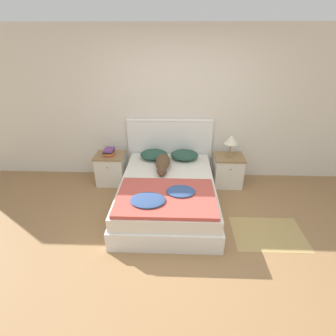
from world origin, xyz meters
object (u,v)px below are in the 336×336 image
Objects in this scene: nightstand_left at (111,169)px; dog at (163,163)px; pillow_right at (184,155)px; bed at (168,194)px; table_lamp at (231,140)px; pillow_left at (154,155)px; book_stack at (109,152)px; nightstand_right at (228,171)px.

dog is at bearing -17.77° from nightstand_left.
pillow_right is 0.50m from dog.
bed is 1.38m from table_lamp.
pillow_left is 2.19× the size of book_stack.
bed is at bearing -109.13° from pillow_right.
nightstand_right is 2.06m from book_stack.
table_lamp reaches higher than dog.
pillow_right is at bearing 0.00° from pillow_left.
book_stack is (0.00, -0.00, 0.33)m from nightstand_left.
nightstand_left is at bearing -179.67° from table_lamp.
pillow_right is 1.27× the size of table_lamp.
pillow_left is at bearing 116.11° from dog.
pillow_left is (-0.26, 0.76, 0.31)m from bed.
table_lamp reaches higher than nightstand_right.
table_lamp reaches higher than book_stack.
book_stack reaches higher than nightstand_right.
dog is at bearing 102.51° from bed.
nightstand_left is 2.52× the size of book_stack.
pillow_left is 1.00× the size of pillow_right.
nightstand_left is at bearing 145.45° from bed.
dog reaches higher than pillow_right.
bed is at bearing -70.87° from pillow_left.
pillow_right reaches higher than nightstand_right.
pillow_right is 0.62× the size of dog.
dog is (-1.11, -0.30, 0.27)m from nightstand_right.
nightstand_left is 1.31m from pillow_right.
nightstand_left is 0.72× the size of dog.
dog is (-0.09, 0.40, 0.32)m from bed.
bed is 3.71× the size of nightstand_right.
nightstand_right is 0.56m from table_lamp.
pillow_left is at bearing 4.15° from nightstand_left.
nightstand_right is 0.80m from pillow_right.
nightstand_right is at bearing 0.00° from nightstand_left.
pillow_right is at bearing 45.04° from dog.
nightstand_right is 2.52× the size of book_stack.
bed is at bearing -77.49° from dog.
dog is at bearing -134.96° from pillow_right.
table_lamp is at bearing 0.33° from nightstand_left.
bed is 4.27× the size of pillow_right.
bed is 4.27× the size of pillow_left.
pillow_left is at bearing 4.52° from book_stack.
nightstand_left is 2.04m from nightstand_right.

